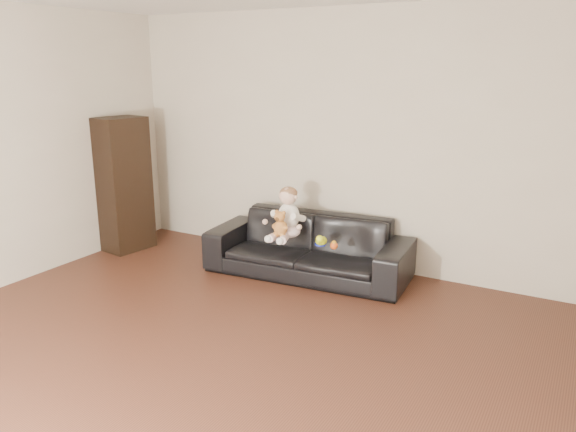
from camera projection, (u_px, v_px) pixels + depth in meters
The scene contains 10 objects.
floor at pixel (168, 384), 3.74m from camera, with size 5.50×5.50×0.00m, color #462518.
wall_back at pixel (341, 141), 5.71m from camera, with size 5.00×5.00×0.00m, color beige.
sofa at pixel (308, 246), 5.61m from camera, with size 2.01×0.79×0.59m, color black.
cabinet at pixel (124, 185), 6.28m from camera, with size 0.37×0.51×1.49m, color black.
shelf_item at pixel (123, 155), 6.18m from camera, with size 0.18×0.25×0.28m, color silver.
baby at pixel (287, 216), 5.51m from camera, with size 0.37×0.45×0.51m.
teddy_bear at pixel (280, 224), 5.39m from camera, with size 0.17×0.17×0.25m.
toy_green at pixel (321, 241), 5.33m from camera, with size 0.11×0.13×0.09m, color #D0E51A.
toy_rattle at pixel (334, 246), 5.21m from camera, with size 0.07×0.07×0.07m, color #E4561A.
toy_blue_disc at pixel (320, 244), 5.35m from camera, with size 0.11×0.11×0.02m, color #1A2BD0.
Camera 1 is at (2.32, -2.49, 2.07)m, focal length 35.00 mm.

